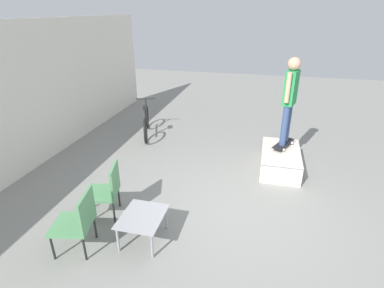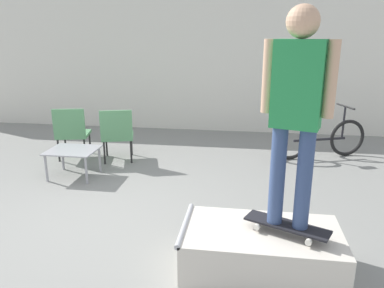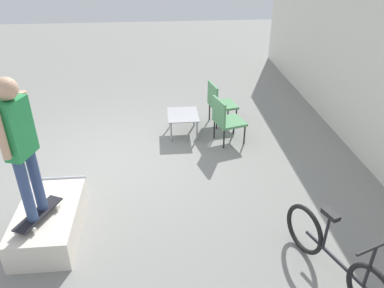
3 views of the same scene
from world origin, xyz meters
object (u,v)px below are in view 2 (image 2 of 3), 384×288
at_px(patio_chair_right, 117,133).
at_px(skateboard_on_ramp, 287,225).
at_px(person_skater, 297,102).
at_px(patio_chair_left, 72,131).
at_px(skate_ramp_box, 261,251).
at_px(coffee_table, 73,153).
at_px(bicycle, 320,138).

bearing_deg(patio_chair_right, skateboard_on_ramp, 115.40).
distance_m(person_skater, patio_chair_left, 4.51).
bearing_deg(skate_ramp_box, coffee_table, 143.97).
bearing_deg(patio_chair_right, bicycle, 175.22).
bearing_deg(skateboard_on_ramp, coffee_table, 170.06).
height_order(skate_ramp_box, coffee_table, skate_ramp_box).
height_order(patio_chair_left, bicycle, bicycle).
height_order(skate_ramp_box, person_skater, person_skater).
distance_m(coffee_table, patio_chair_right, 0.91).
relative_size(skateboard_on_ramp, bicycle, 0.45).
bearing_deg(patio_chair_right, patio_chair_left, -16.31).
height_order(skate_ramp_box, patio_chair_left, patio_chair_left).
relative_size(skateboard_on_ramp, patio_chair_left, 0.82).
xyz_separation_m(patio_chair_left, bicycle, (4.24, 0.71, -0.15)).
relative_size(skate_ramp_box, skateboard_on_ramp, 1.91).
height_order(patio_chair_left, patio_chair_right, same).
bearing_deg(skateboard_on_ramp, patio_chair_left, 164.39).
height_order(skate_ramp_box, patio_chair_right, patio_chair_right).
distance_m(skateboard_on_ramp, coffee_table, 3.60).
relative_size(person_skater, bicycle, 1.09).
bearing_deg(coffee_table, bicycle, 21.22).
bearing_deg(skateboard_on_ramp, skate_ramp_box, -165.19).
relative_size(coffee_table, bicycle, 0.44).
height_order(skateboard_on_ramp, bicycle, bicycle).
height_order(patio_chair_right, bicycle, bicycle).
xyz_separation_m(skate_ramp_box, coffee_table, (-2.76, 2.00, 0.16)).
xyz_separation_m(skateboard_on_ramp, patio_chair_right, (-2.53, 2.83, 0.00)).
bearing_deg(patio_chair_left, patio_chair_right, 167.89).
xyz_separation_m(skate_ramp_box, person_skater, (0.21, -0.04, 1.38)).
bearing_deg(skate_ramp_box, bicycle, 72.54).
bearing_deg(patio_chair_left, coffee_table, 103.58).
bearing_deg(skateboard_on_ramp, patio_chair_right, 156.45).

